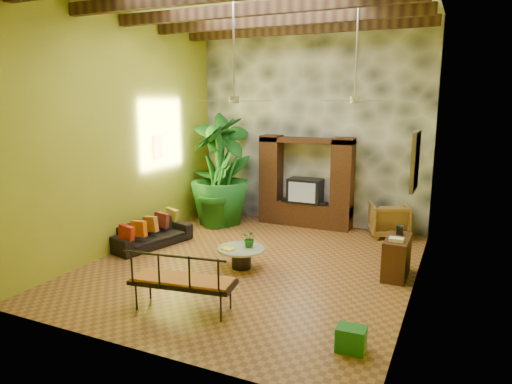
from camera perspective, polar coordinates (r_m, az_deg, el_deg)
The scene contains 22 objects.
ground at distance 9.16m, azimuth -0.28°, elevation -8.98°, with size 7.00×7.00×0.00m, color brown.
back_wall at distance 11.87m, azimuth 6.92°, elevation 8.01°, with size 6.00×0.02×5.00m, color olive.
left_wall at distance 10.24m, azimuth -15.81°, elevation 7.12°, with size 0.02×7.00×5.00m, color olive.
right_wall at distance 7.84m, azimuth 20.11°, elevation 5.63°, with size 0.02×7.00×5.00m, color olive.
stone_accent_wall at distance 11.81m, azimuth 6.83°, elevation 8.00°, with size 5.98×0.10×4.98m, color #3F4347.
ceiling_beams at distance 8.73m, azimuth -0.31°, elevation 21.89°, with size 5.95×5.36×0.22m.
entertainment_center at distance 11.72m, azimuth 6.20°, elevation 0.42°, with size 2.40×0.55×2.30m.
ceiling_fan_front at distance 8.31m, azimuth -2.77°, elevation 12.83°, with size 1.28×1.28×1.86m.
ceiling_fan_back at distance 9.21m, azimuth 12.27°, elevation 12.46°, with size 1.28×1.28×1.86m.
wall_art_mask at distance 11.03m, azimuth -12.18°, elevation 5.49°, with size 0.06×0.32×0.55m, color gold.
wall_art_painting at distance 7.27m, azimuth 19.28°, elevation 3.68°, with size 0.06×0.70×0.90m, color #264D8C.
sofa at distance 10.44m, azimuth -12.97°, elevation -5.13°, with size 1.85×0.72×0.54m, color black.
wicker_armchair at distance 11.31m, azimuth 16.27°, elevation -3.35°, with size 0.85×0.87×0.79m, color olive.
tall_plant_a at distance 12.18m, azimuth -3.99°, elevation 3.10°, with size 1.51×1.02×2.86m, color #185D1D.
tall_plant_b at distance 11.64m, azimuth -4.99°, elevation 0.30°, with size 1.05×0.84×1.91m, color #175A1E.
tall_plant_c at distance 11.84m, azimuth -4.57°, elevation 2.62°, with size 1.55×1.55×2.77m, color #17571B.
coffee_table at distance 8.89m, azimuth -1.84°, elevation -7.88°, with size 0.91×0.91×0.40m.
centerpiece_plant at distance 8.84m, azimuth -0.77°, elevation -5.83°, with size 0.31×0.27×0.35m, color #24651A.
yellow_tray at distance 8.76m, azimuth -3.56°, elevation -7.11°, with size 0.24×0.17×0.03m, color yellow.
iron_bench at distance 7.14m, azimuth -9.47°, elevation -10.66°, with size 1.70×0.83×0.57m.
side_console at distance 8.83m, azimuth 17.17°, elevation -7.79°, with size 0.41×0.92×0.73m, color #341710.
green_bin at distance 6.32m, azimuth 11.80°, elevation -17.54°, with size 0.38×0.28×0.33m, color #1F762A.
Camera 1 is at (3.62, -7.78, 3.21)m, focal length 32.00 mm.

